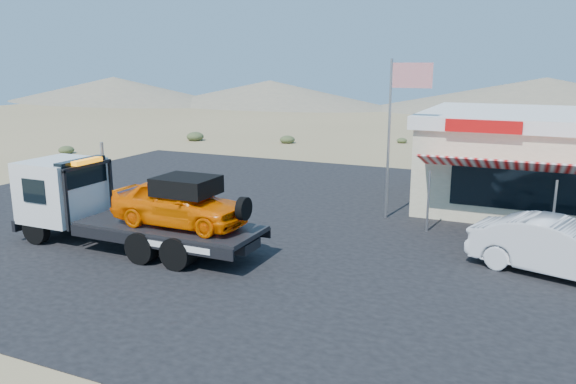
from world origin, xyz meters
The scene contains 8 objects.
ground centered at (0.00, 0.00, 0.00)m, with size 120.00×120.00×0.00m, color olive.
asphalt_lot centered at (2.00, 3.00, 0.01)m, with size 32.00×24.00×0.02m, color black.
tow_truck centered at (-1.89, -2.43, 1.50)m, with size 8.35×2.47×2.79m.
white_sedan centered at (10.64, 0.60, 0.81)m, with size 1.67×4.77×1.57m, color silver.
jerky_store centered at (10.50, 8.97, 1.99)m, with size 10.40×9.97×3.90m.
flagpole centered at (4.93, 4.50, 3.76)m, with size 1.55×0.10×6.00m.
desert_scrub centered at (-15.30, 10.06, 0.31)m, with size 22.59×32.89×0.71m.
distant_hills centered at (-9.77, 55.14, 1.89)m, with size 126.00×48.00×4.20m.
Camera 1 is at (9.87, -16.14, 5.86)m, focal length 35.00 mm.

